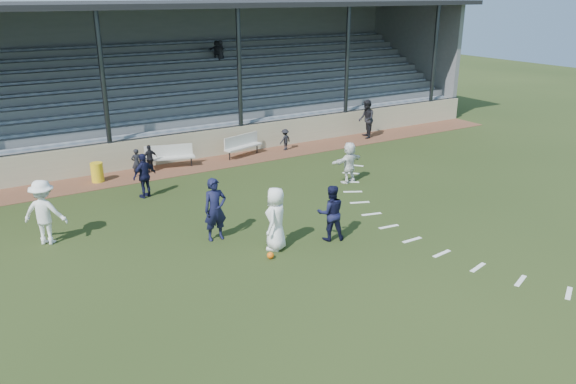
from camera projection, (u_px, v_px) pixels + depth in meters
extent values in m
plane|color=#263415|center=(335.00, 262.00, 15.46)|extent=(90.00, 90.00, 0.00)
cube|color=brown|center=(191.00, 167.00, 23.91)|extent=(34.00, 2.00, 0.02)
cube|color=#B3AA8A|center=(181.00, 148.00, 24.56)|extent=(34.00, 0.18, 1.20)
cube|color=beige|center=(171.00, 158.00, 23.57)|extent=(2.04, 0.89, 0.06)
cube|color=beige|center=(169.00, 151.00, 23.66)|extent=(1.95, 0.56, 0.54)
cylinder|color=#292C30|center=(151.00, 165.00, 23.42)|extent=(0.06, 0.06, 0.40)
cylinder|color=#292C30|center=(191.00, 162.00, 23.88)|extent=(0.06, 0.06, 0.40)
cube|color=beige|center=(243.00, 147.00, 25.25)|extent=(2.03, 0.95, 0.06)
cube|color=beige|center=(241.00, 141.00, 25.34)|extent=(1.94, 0.62, 0.54)
cylinder|color=#292C30|center=(230.00, 156.00, 24.73)|extent=(0.06, 0.06, 0.40)
cylinder|color=#292C30|center=(257.00, 148.00, 25.91)|extent=(0.06, 0.06, 0.40)
cylinder|color=yellow|center=(97.00, 172.00, 21.87)|extent=(0.48, 0.48, 0.76)
sphere|color=orange|center=(270.00, 255.00, 15.65)|extent=(0.20, 0.20, 0.20)
imported|color=white|center=(276.00, 219.00, 16.00)|extent=(1.06, 1.06, 1.86)
imported|color=#121433|center=(215.00, 209.00, 16.60)|extent=(0.72, 0.50, 1.92)
imported|color=#121433|center=(331.00, 213.00, 16.63)|extent=(1.01, 0.90, 1.71)
imported|color=white|center=(44.00, 212.00, 16.34)|extent=(1.45, 1.31, 1.96)
imported|color=#121433|center=(145.00, 176.00, 20.12)|extent=(1.04, 0.70, 1.63)
imported|color=white|center=(349.00, 162.00, 21.73)|extent=(1.55, 0.71, 1.61)
imported|color=black|center=(366.00, 119.00, 28.28)|extent=(1.08, 1.17, 1.93)
imported|color=black|center=(137.00, 163.00, 22.46)|extent=(0.42, 0.27, 1.14)
imported|color=black|center=(150.00, 158.00, 23.03)|extent=(0.70, 0.38, 1.13)
imported|color=black|center=(285.00, 140.00, 26.24)|extent=(0.72, 0.54, 1.00)
cube|color=slate|center=(177.00, 145.00, 25.00)|extent=(34.00, 0.80, 1.20)
cube|color=gray|center=(175.00, 130.00, 24.87)|extent=(33.00, 0.28, 0.10)
cube|color=slate|center=(170.00, 137.00, 25.58)|extent=(34.00, 0.80, 1.60)
cube|color=gray|center=(168.00, 118.00, 25.37)|extent=(33.00, 0.28, 0.10)
cube|color=slate|center=(164.00, 129.00, 26.16)|extent=(34.00, 0.80, 2.00)
cube|color=gray|center=(161.00, 106.00, 25.88)|extent=(33.00, 0.28, 0.10)
cube|color=slate|center=(158.00, 122.00, 26.73)|extent=(34.00, 0.80, 2.40)
cube|color=gray|center=(155.00, 95.00, 26.39)|extent=(33.00, 0.28, 0.10)
cube|color=slate|center=(152.00, 115.00, 27.31)|extent=(34.00, 0.80, 2.80)
cube|color=gray|center=(149.00, 84.00, 26.90)|extent=(33.00, 0.28, 0.10)
cube|color=slate|center=(146.00, 108.00, 27.89)|extent=(34.00, 0.80, 3.20)
cube|color=gray|center=(143.00, 74.00, 27.41)|extent=(33.00, 0.28, 0.10)
cube|color=slate|center=(141.00, 101.00, 28.47)|extent=(34.00, 0.80, 3.60)
cube|color=gray|center=(137.00, 64.00, 27.92)|extent=(33.00, 0.28, 0.10)
cube|color=slate|center=(136.00, 95.00, 29.04)|extent=(34.00, 0.80, 4.00)
cube|color=gray|center=(132.00, 54.00, 28.43)|extent=(33.00, 0.28, 0.10)
cube|color=slate|center=(131.00, 89.00, 29.62)|extent=(34.00, 0.80, 4.40)
cube|color=gray|center=(127.00, 45.00, 28.94)|extent=(33.00, 0.28, 0.10)
cube|color=slate|center=(126.00, 68.00, 29.77)|extent=(34.00, 0.40, 6.40)
cube|color=slate|center=(410.00, 57.00, 35.09)|extent=(0.30, 7.80, 6.40)
cube|color=black|center=(144.00, 4.00, 25.52)|extent=(34.60, 9.00, 0.22)
cylinder|color=#292C30|center=(104.00, 93.00, 22.29)|extent=(0.20, 0.20, 6.50)
cylinder|color=#292C30|center=(240.00, 81.00, 25.21)|extent=(0.20, 0.20, 6.50)
cylinder|color=#292C30|center=(347.00, 72.00, 28.14)|extent=(0.20, 0.20, 6.50)
cylinder|color=#292C30|center=(434.00, 64.00, 31.07)|extent=(0.20, 0.20, 6.50)
cylinder|color=#292C30|center=(180.00, 133.00, 24.34)|extent=(34.00, 0.05, 0.05)
imported|color=black|center=(220.00, 50.00, 29.93)|extent=(0.57, 0.45, 1.02)
imported|color=black|center=(217.00, 50.00, 29.82)|extent=(0.99, 0.66, 1.02)
cube|color=white|center=(355.00, 165.00, 24.09)|extent=(0.54, 0.61, 0.01)
cube|color=white|center=(351.00, 173.00, 23.05)|extent=(0.59, 0.56, 0.01)
cube|color=white|center=(350.00, 182.00, 21.99)|extent=(0.64, 0.51, 0.01)
cube|color=white|center=(353.00, 192.00, 20.92)|extent=(0.67, 0.44, 0.01)
cube|color=white|center=(360.00, 202.00, 19.85)|extent=(0.70, 0.37, 0.01)
cube|color=white|center=(372.00, 214.00, 18.81)|extent=(0.71, 0.29, 0.01)
cube|color=white|center=(389.00, 227.00, 17.80)|extent=(0.71, 0.21, 0.01)
cube|color=white|center=(412.00, 240.00, 16.85)|extent=(0.70, 0.12, 0.01)
cube|color=white|center=(442.00, 254.00, 15.97)|extent=(0.71, 0.21, 0.01)
cube|color=white|center=(478.00, 267.00, 15.17)|extent=(0.71, 0.29, 0.01)
cube|color=white|center=(521.00, 281.00, 14.47)|extent=(0.70, 0.37, 0.01)
cube|color=white|center=(569.00, 293.00, 13.87)|extent=(0.67, 0.44, 0.01)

